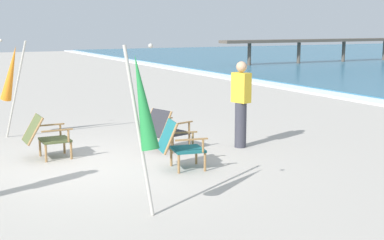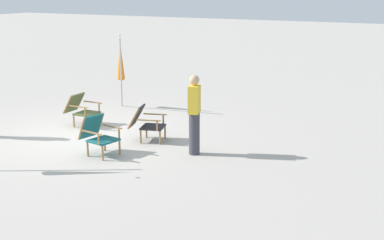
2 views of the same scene
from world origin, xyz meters
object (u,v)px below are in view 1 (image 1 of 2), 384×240
(beach_chair_back_right, at_px, (178,143))
(beach_chair_front_left, at_px, (165,128))
(beach_chair_mid_center, at_px, (45,135))
(umbrella_furled_green, at_px, (142,104))
(person_near_chairs, at_px, (241,104))
(umbrella_furled_orange, at_px, (11,74))

(beach_chair_back_right, distance_m, beach_chair_front_left, 1.31)
(beach_chair_mid_center, xyz_separation_m, umbrella_furled_green, (3.30, 0.51, 0.94))
(beach_chair_back_right, relative_size, beach_chair_front_left, 0.91)
(beach_chair_back_right, xyz_separation_m, beach_chair_mid_center, (-1.67, -1.76, -0.01))
(beach_chair_front_left, distance_m, person_near_chairs, 1.50)
(beach_chair_mid_center, relative_size, umbrella_furled_green, 0.37)
(beach_chair_back_right, bearing_deg, umbrella_furled_green, -37.46)
(beach_chair_mid_center, relative_size, umbrella_furled_orange, 0.38)
(beach_chair_mid_center, distance_m, umbrella_furled_green, 3.47)
(beach_chair_back_right, distance_m, person_near_chairs, 2.00)
(umbrella_furled_green, bearing_deg, beach_chair_front_left, 151.20)
(beach_chair_back_right, xyz_separation_m, person_near_chairs, (-0.90, 1.74, 0.41))
(beach_chair_back_right, bearing_deg, beach_chair_front_left, 164.88)
(beach_chair_mid_center, bearing_deg, beach_chair_back_right, 46.56)
(umbrella_furled_green, distance_m, person_near_chairs, 3.95)
(beach_chair_back_right, distance_m, umbrella_furled_green, 2.26)
(beach_chair_front_left, bearing_deg, person_near_chairs, 75.19)
(umbrella_furled_orange, bearing_deg, beach_chair_front_left, 43.41)
(umbrella_furled_orange, bearing_deg, person_near_chairs, 52.83)
(umbrella_furled_green, bearing_deg, beach_chair_mid_center, -171.30)
(beach_chair_back_right, height_order, umbrella_furled_green, umbrella_furled_green)
(beach_chair_back_right, bearing_deg, umbrella_furled_orange, -152.07)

